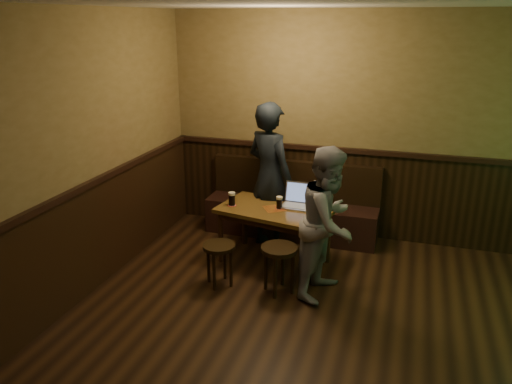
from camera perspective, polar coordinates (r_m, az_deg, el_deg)
The scene contains 12 objects.
room at distance 3.71m, azimuth 7.72°, elevation -4.55°, with size 5.04×6.04×2.84m.
bench at distance 6.49m, azimuth 4.11°, elevation -2.25°, with size 2.20×0.50×0.95m.
pub_table at distance 5.64m, azimuth 2.14°, elevation -2.73°, with size 1.34×0.91×0.67m.
stool_left at distance 5.26m, azimuth -4.22°, elevation -6.93°, with size 0.36×0.36×0.46m.
stool_right at distance 5.10m, azimuth 2.67°, elevation -7.33°, with size 0.38×0.38×0.51m.
pint_left at distance 5.68m, azimuth -2.78°, elevation -0.78°, with size 0.10×0.10×0.16m.
pint_mid at distance 5.59m, azimuth 2.68°, elevation -1.22°, with size 0.09×0.09×0.14m.
pint_right at distance 5.36m, azimuth 6.20°, elevation -2.14°, with size 0.10×0.10×0.16m.
laptop at distance 5.69m, azimuth 4.94°, elevation -0.96°, with size 0.37×0.30×0.26m.
menu at distance 5.31m, azimuth 6.73°, elevation -3.28°, with size 0.22×0.15×0.00m, color silver.
person_suit at distance 5.95m, azimuth 1.59°, elevation 1.76°, with size 0.65×0.43×1.80m, color black.
person_grey at distance 5.00m, azimuth 8.31°, elevation -3.47°, with size 0.75×0.59×1.54m, color #949499.
Camera 1 is at (0.55, -3.13, 2.68)m, focal length 35.00 mm.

